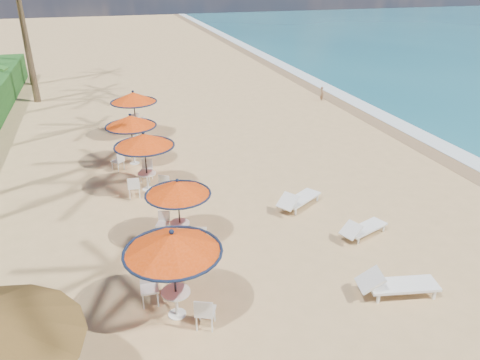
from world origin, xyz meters
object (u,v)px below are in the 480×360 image
(station_1, at_px, (177,196))
(lounger_far, at_px, (298,199))
(lounger_near, at_px, (395,284))
(station_3, at_px, (130,126))
(station_0, at_px, (173,251))
(lounger_mid, at_px, (362,228))
(station_2, at_px, (145,148))
(station_4, at_px, (134,101))

(station_1, distance_m, lounger_far, 4.80)
(lounger_far, bearing_deg, lounger_near, -117.15)
(station_3, xyz_separation_m, lounger_far, (5.41, -6.04, -1.44))
(station_0, relative_size, station_1, 1.16)
(station_0, relative_size, lounger_near, 1.11)
(lounger_mid, distance_m, lounger_far, 2.76)
(station_2, height_order, station_4, station_4)
(lounger_mid, bearing_deg, station_2, 117.69)
(station_3, bearing_deg, station_1, -82.89)
(station_2, relative_size, lounger_far, 1.18)
(station_3, relative_size, lounger_near, 1.03)
(station_0, height_order, station_1, station_0)
(station_3, distance_m, lounger_mid, 10.89)
(station_4, bearing_deg, station_2, -91.60)
(lounger_mid, relative_size, lounger_far, 0.93)
(station_1, xyz_separation_m, station_4, (-0.36, 10.74, 0.28))
(station_0, distance_m, lounger_near, 6.01)
(station_4, height_order, lounger_mid, station_4)
(lounger_mid, height_order, lounger_far, lounger_far)
(station_3, bearing_deg, lounger_far, -48.16)
(station_4, xyz_separation_m, lounger_far, (4.90, -9.77, -1.52))
(station_0, bearing_deg, station_4, 88.65)
(station_1, height_order, station_4, station_4)
(station_1, height_order, station_3, station_3)
(station_4, bearing_deg, station_3, -97.80)
(station_1, xyz_separation_m, lounger_near, (5.04, -4.42, -1.22))
(lounger_mid, bearing_deg, station_0, 176.68)
(station_1, bearing_deg, lounger_near, -41.25)
(station_0, height_order, station_2, station_0)
(station_1, xyz_separation_m, station_3, (-0.87, 7.01, 0.19))
(station_3, height_order, lounger_far, station_3)
(station_1, height_order, lounger_far, station_1)
(station_0, xyz_separation_m, lounger_near, (5.74, -0.90, -1.55))
(lounger_near, bearing_deg, lounger_mid, 87.03)
(lounger_near, relative_size, lounger_mid, 1.19)
(lounger_near, xyz_separation_m, lounger_far, (-0.51, 5.39, -0.03))
(lounger_near, bearing_deg, station_4, 120.44)
(station_0, height_order, lounger_near, station_0)
(station_1, distance_m, lounger_near, 6.82)
(station_0, height_order, station_3, station_0)
(station_0, distance_m, lounger_far, 7.08)
(lounger_mid, bearing_deg, station_4, 95.87)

